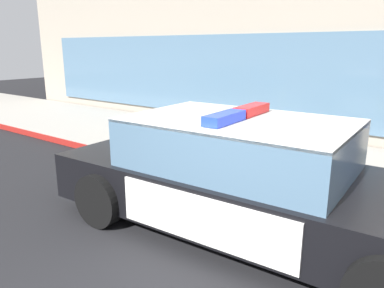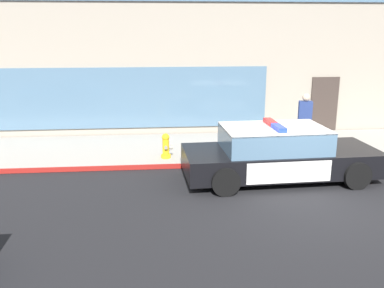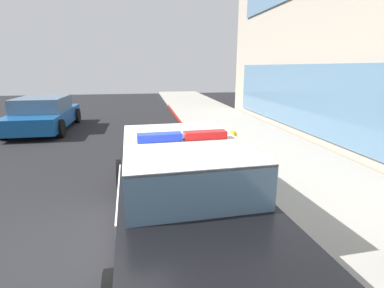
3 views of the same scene
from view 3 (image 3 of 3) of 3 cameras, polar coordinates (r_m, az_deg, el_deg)
The scene contains 6 objects.
ground at distance 4.32m, azimuth -22.10°, elevation -20.10°, with size 48.00×48.00×0.00m, color black.
sidewalk at distance 5.37m, azimuth 31.51°, elevation -13.11°, with size 48.00×3.46×0.15m, color #A39E93.
curb_red_paint at distance 4.48m, azimuth 13.64°, elevation -16.82°, with size 28.80×0.04×0.14m, color maroon.
police_cruiser at distance 4.28m, azimuth -1.46°, elevation -8.77°, with size 4.98×2.25×1.49m.
fire_hydrant at distance 7.29m, azimuth 8.04°, elevation -0.23°, with size 0.34×0.39×0.73m.
car_far_lane at distance 12.62m, azimuth -27.45°, elevation 5.30°, with size 4.25×2.08×1.29m.
Camera 3 is at (3.45, 0.94, 2.41)m, focal length 26.79 mm.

